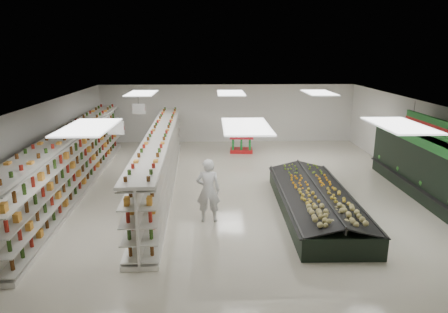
{
  "coord_description": "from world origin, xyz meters",
  "views": [
    {
      "loc": [
        -0.89,
        -14.04,
        5.07
      ],
      "look_at": [
        -0.43,
        0.09,
        1.26
      ],
      "focal_mm": 32.0,
      "sensor_mm": 36.0,
      "label": 1
    }
  ],
  "objects_px": {
    "gondola_left": "(74,163)",
    "produce_island": "(315,200)",
    "soda_endcap": "(241,138)",
    "shopper_background": "(172,138)",
    "shopper_main": "(208,190)",
    "gondola_center": "(161,162)"
  },
  "relations": [
    {
      "from": "gondola_left",
      "to": "gondola_center",
      "type": "xyz_separation_m",
      "value": [
        3.15,
        0.21,
        -0.06
      ]
    },
    {
      "from": "gondola_left",
      "to": "produce_island",
      "type": "relative_size",
      "value": 2.08
    },
    {
      "from": "gondola_left",
      "to": "produce_island",
      "type": "height_order",
      "value": "gondola_left"
    },
    {
      "from": "shopper_main",
      "to": "produce_island",
      "type": "bearing_deg",
      "value": -170.28
    },
    {
      "from": "produce_island",
      "to": "gondola_center",
      "type": "bearing_deg",
      "value": 152.43
    },
    {
      "from": "soda_endcap",
      "to": "shopper_background",
      "type": "height_order",
      "value": "shopper_background"
    },
    {
      "from": "gondola_left",
      "to": "shopper_background",
      "type": "xyz_separation_m",
      "value": [
        3.15,
        4.68,
        -0.11
      ]
    },
    {
      "from": "shopper_main",
      "to": "shopper_background",
      "type": "relative_size",
      "value": 1.06
    },
    {
      "from": "soda_endcap",
      "to": "shopper_main",
      "type": "height_order",
      "value": "shopper_main"
    },
    {
      "from": "soda_endcap",
      "to": "shopper_main",
      "type": "bearing_deg",
      "value": -101.0
    },
    {
      "from": "gondola_left",
      "to": "produce_island",
      "type": "bearing_deg",
      "value": -18.86
    },
    {
      "from": "gondola_left",
      "to": "shopper_main",
      "type": "height_order",
      "value": "gondola_left"
    },
    {
      "from": "gondola_center",
      "to": "shopper_background",
      "type": "relative_size",
      "value": 6.58
    },
    {
      "from": "gondola_left",
      "to": "shopper_main",
      "type": "xyz_separation_m",
      "value": [
        4.95,
        -3.03,
        -0.05
      ]
    },
    {
      "from": "gondola_center",
      "to": "produce_island",
      "type": "relative_size",
      "value": 1.95
    },
    {
      "from": "soda_endcap",
      "to": "shopper_main",
      "type": "xyz_separation_m",
      "value": [
        -1.62,
        -8.35,
        0.26
      ]
    },
    {
      "from": "gondola_center",
      "to": "produce_island",
      "type": "bearing_deg",
      "value": -29.3
    },
    {
      "from": "soda_endcap",
      "to": "shopper_background",
      "type": "xyz_separation_m",
      "value": [
        -3.42,
        -0.64,
        0.2
      ]
    },
    {
      "from": "produce_island",
      "to": "shopper_background",
      "type": "bearing_deg",
      "value": 125.91
    },
    {
      "from": "gondola_left",
      "to": "soda_endcap",
      "type": "bearing_deg",
      "value": 36.81
    },
    {
      "from": "gondola_center",
      "to": "shopper_background",
      "type": "bearing_deg",
      "value": 88.37
    },
    {
      "from": "gondola_left",
      "to": "shopper_main",
      "type": "bearing_deg",
      "value": -33.7
    }
  ]
}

